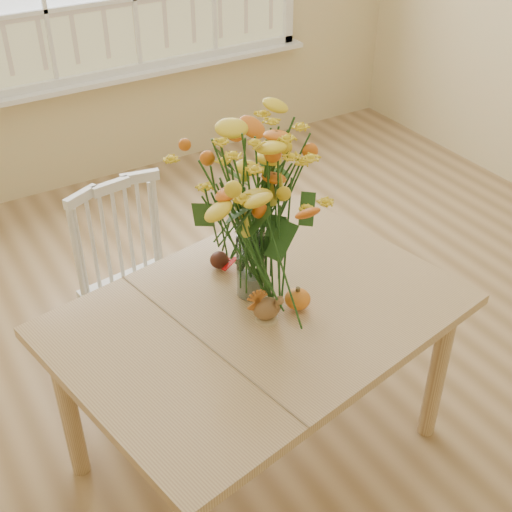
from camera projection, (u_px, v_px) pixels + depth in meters
floor at (341, 350)px, 3.27m from camera, size 4.00×4.50×0.01m
dining_table at (259, 331)px, 2.42m from camera, size 1.51×1.20×0.73m
windsor_chair at (133, 276)px, 2.90m from camera, size 0.47×0.45×0.90m
flower_vase at (251, 207)px, 2.25m from camera, size 0.50×0.50×0.60m
pumpkin at (297, 300)px, 2.37m from camera, size 0.09×0.09×0.07m
turkey_figurine at (267, 309)px, 2.30m from camera, size 0.10×0.08×0.12m
dark_gourd at (219, 261)px, 2.56m from camera, size 0.13×0.07×0.06m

